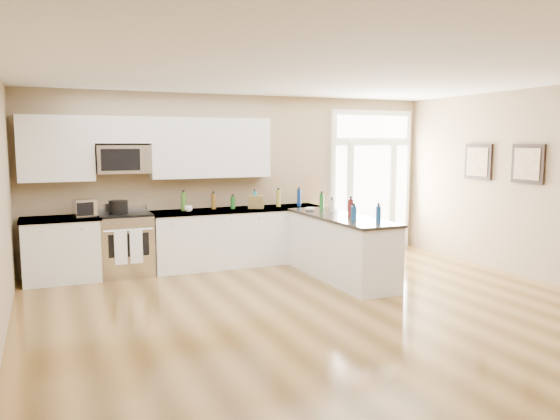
# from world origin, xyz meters

# --- Properties ---
(ground) EXTENTS (8.00, 8.00, 0.00)m
(ground) POSITION_xyz_m (0.00, 0.00, 0.00)
(ground) COLOR brown
(room_shell) EXTENTS (8.00, 8.00, 8.00)m
(room_shell) POSITION_xyz_m (0.00, 0.00, 1.71)
(room_shell) COLOR #9A8361
(room_shell) RESTS_ON ground
(back_cabinet_left) EXTENTS (1.10, 0.66, 0.94)m
(back_cabinet_left) POSITION_xyz_m (-2.87, 3.69, 0.44)
(back_cabinet_left) COLOR silver
(back_cabinet_left) RESTS_ON ground
(back_cabinet_right) EXTENTS (2.85, 0.66, 0.94)m
(back_cabinet_right) POSITION_xyz_m (-0.16, 3.69, 0.44)
(back_cabinet_right) COLOR silver
(back_cabinet_right) RESTS_ON ground
(peninsula_cabinet) EXTENTS (0.69, 2.32, 0.94)m
(peninsula_cabinet) POSITION_xyz_m (0.93, 2.24, 0.43)
(peninsula_cabinet) COLOR silver
(peninsula_cabinet) RESTS_ON ground
(upper_cabinet_left) EXTENTS (1.04, 0.33, 0.95)m
(upper_cabinet_left) POSITION_xyz_m (-2.88, 3.83, 1.93)
(upper_cabinet_left) COLOR silver
(upper_cabinet_left) RESTS_ON room_shell
(upper_cabinet_right) EXTENTS (1.94, 0.33, 0.95)m
(upper_cabinet_right) POSITION_xyz_m (-0.57, 3.83, 1.93)
(upper_cabinet_right) COLOR silver
(upper_cabinet_right) RESTS_ON room_shell
(upper_cabinet_short) EXTENTS (0.82, 0.33, 0.40)m
(upper_cabinet_short) POSITION_xyz_m (-1.95, 3.83, 2.20)
(upper_cabinet_short) COLOR silver
(upper_cabinet_short) RESTS_ON room_shell
(microwave) EXTENTS (0.78, 0.41, 0.42)m
(microwave) POSITION_xyz_m (-1.95, 3.80, 1.76)
(microwave) COLOR silver
(microwave) RESTS_ON room_shell
(entry_door) EXTENTS (1.70, 0.10, 2.60)m
(entry_door) POSITION_xyz_m (2.55, 3.95, 1.30)
(entry_door) COLOR white
(entry_door) RESTS_ON ground
(wall_art_near) EXTENTS (0.05, 0.58, 0.58)m
(wall_art_near) POSITION_xyz_m (3.47, 2.20, 1.70)
(wall_art_near) COLOR black
(wall_art_near) RESTS_ON room_shell
(wall_art_far) EXTENTS (0.05, 0.58, 0.58)m
(wall_art_far) POSITION_xyz_m (3.47, 1.20, 1.70)
(wall_art_far) COLOR black
(wall_art_far) RESTS_ON room_shell
(kitchen_range) EXTENTS (0.77, 0.69, 1.08)m
(kitchen_range) POSITION_xyz_m (-1.97, 3.69, 0.48)
(kitchen_range) COLOR silver
(kitchen_range) RESTS_ON ground
(stockpot) EXTENTS (0.35, 0.35, 0.22)m
(stockpot) POSITION_xyz_m (-2.06, 3.68, 1.06)
(stockpot) COLOR black
(stockpot) RESTS_ON kitchen_range
(toaster_oven) EXTENTS (0.34, 0.29, 0.26)m
(toaster_oven) POSITION_xyz_m (-2.54, 3.61, 1.07)
(toaster_oven) COLOR silver
(toaster_oven) RESTS_ON back_cabinet_left
(cardboard_box) EXTENTS (0.30, 0.27, 0.21)m
(cardboard_box) POSITION_xyz_m (0.12, 3.61, 1.04)
(cardboard_box) COLOR brown
(cardboard_box) RESTS_ON back_cabinet_right
(bowl_left) EXTENTS (0.21, 0.21, 0.04)m
(bowl_left) POSITION_xyz_m (-2.57, 3.74, 0.96)
(bowl_left) COLOR white
(bowl_left) RESTS_ON back_cabinet_left
(bowl_peninsula) EXTENTS (0.17, 0.17, 0.05)m
(bowl_peninsula) POSITION_xyz_m (0.77, 2.94, 0.97)
(bowl_peninsula) COLOR white
(bowl_peninsula) RESTS_ON peninsula_cabinet
(cup_counter) EXTENTS (0.13, 0.13, 0.10)m
(cup_counter) POSITION_xyz_m (-1.02, 3.59, 0.99)
(cup_counter) COLOR white
(cup_counter) RESTS_ON back_cabinet_right
(counter_bottles) EXTENTS (2.16, 2.46, 0.29)m
(counter_bottles) POSITION_xyz_m (0.37, 3.05, 1.07)
(counter_bottles) COLOR #19591E
(counter_bottles) RESTS_ON back_cabinet_right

